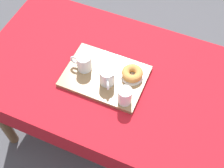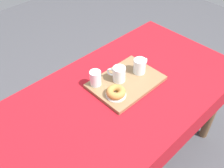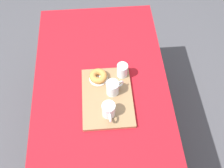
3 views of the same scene
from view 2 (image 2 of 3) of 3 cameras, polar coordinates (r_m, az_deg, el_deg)
ground_plane at (r=2.09m, az=1.93°, el=-16.24°), size 6.00×6.00×0.00m
dining_table at (r=1.57m, az=2.47°, el=-4.10°), size 1.51×0.84×0.74m
serving_tray at (r=1.54m, az=3.17°, el=0.48°), size 0.42×0.30×0.02m
tea_mug_left at (r=1.51m, az=1.53°, el=2.18°), size 0.08×0.11×0.09m
tea_mug_right at (r=1.57m, az=6.23°, el=3.98°), size 0.12×0.08×0.09m
water_glass_near at (r=1.48m, az=-3.72°, el=1.18°), size 0.07×0.07×0.09m
donut_plate_left at (r=1.44m, az=0.88°, el=-2.47°), size 0.12×0.12×0.01m
sugar_donut_left at (r=1.42m, az=0.89°, el=-1.78°), size 0.11×0.11×0.04m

